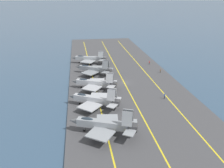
# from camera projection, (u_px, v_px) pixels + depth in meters

# --- Properties ---
(ground_plane) EXTENTS (2000.00, 2000.00, 0.00)m
(ground_plane) POSITION_uv_depth(u_px,v_px,m) (124.00, 84.00, 87.81)
(ground_plane) COLOR #334C66
(carrier_deck) EXTENTS (177.46, 40.28, 0.40)m
(carrier_deck) POSITION_uv_depth(u_px,v_px,m) (124.00, 83.00, 87.74)
(carrier_deck) COLOR #424244
(carrier_deck) RESTS_ON ground
(deck_stripe_foul_line) EXTENTS (159.71, 0.40, 0.01)m
(deck_stripe_foul_line) POSITION_uv_depth(u_px,v_px,m) (153.00, 81.00, 89.14)
(deck_stripe_foul_line) COLOR yellow
(deck_stripe_foul_line) RESTS_ON carrier_deck
(deck_stripe_centerline) EXTENTS (159.71, 0.36, 0.01)m
(deck_stripe_centerline) POSITION_uv_depth(u_px,v_px,m) (124.00, 83.00, 87.67)
(deck_stripe_centerline) COLOR yellow
(deck_stripe_centerline) RESTS_ON carrier_deck
(deck_stripe_edge_line) EXTENTS (159.70, 2.86, 0.01)m
(deck_stripe_edge_line) POSITION_uv_depth(u_px,v_px,m) (94.00, 84.00, 86.19)
(deck_stripe_edge_line) COLOR yellow
(deck_stripe_edge_line) RESTS_ON carrier_deck
(parked_jet_nearest) EXTENTS (12.30, 16.48, 6.92)m
(parked_jet_nearest) POSITION_uv_depth(u_px,v_px,m) (104.00, 124.00, 55.02)
(parked_jet_nearest) COLOR gray
(parked_jet_nearest) RESTS_ON carrier_deck
(parked_jet_second) EXTENTS (12.97, 15.90, 6.36)m
(parked_jet_second) POSITION_uv_depth(u_px,v_px,m) (94.00, 99.00, 68.55)
(parked_jet_second) COLOR #A8AAAF
(parked_jet_second) RESTS_ON carrier_deck
(parked_jet_third) EXTENTS (12.43, 16.22, 6.20)m
(parked_jet_third) POSITION_uv_depth(u_px,v_px,m) (95.00, 83.00, 81.10)
(parked_jet_third) COLOR #A8AAAF
(parked_jet_third) RESTS_ON carrier_deck
(parked_jet_fourth) EXTENTS (13.12, 15.67, 6.39)m
(parked_jet_fourth) POSITION_uv_depth(u_px,v_px,m) (94.00, 69.00, 96.12)
(parked_jet_fourth) COLOR gray
(parked_jet_fourth) RESTS_ON carrier_deck
(parked_jet_fifth) EXTENTS (12.50, 16.74, 6.02)m
(parked_jet_fifth) POSITION_uv_depth(u_px,v_px,m) (89.00, 58.00, 110.23)
(parked_jet_fifth) COLOR #93999E
(parked_jet_fifth) RESTS_ON carrier_deck
(crew_brown_vest) EXTENTS (0.43, 0.46, 1.75)m
(crew_brown_vest) POSITION_uv_depth(u_px,v_px,m) (160.00, 71.00, 97.97)
(crew_brown_vest) COLOR #383328
(crew_brown_vest) RESTS_ON carrier_deck
(crew_blue_vest) EXTENTS (0.39, 0.28, 1.79)m
(crew_blue_vest) POSITION_uv_depth(u_px,v_px,m) (165.00, 96.00, 74.17)
(crew_blue_vest) COLOR #232328
(crew_blue_vest) RESTS_ON carrier_deck
(crew_red_vest) EXTENTS (0.34, 0.43, 1.71)m
(crew_red_vest) POSITION_uv_depth(u_px,v_px,m) (149.00, 62.00, 109.53)
(crew_red_vest) COLOR #232328
(crew_red_vest) RESTS_ON carrier_deck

